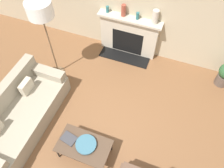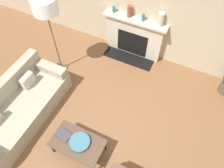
{
  "view_description": "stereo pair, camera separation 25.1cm",
  "coord_description": "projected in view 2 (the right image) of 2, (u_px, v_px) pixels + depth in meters",
  "views": [
    {
      "loc": [
        0.92,
        -1.34,
        4.23
      ],
      "look_at": [
        -0.08,
        1.29,
        0.45
      ],
      "focal_mm": 35.0,
      "sensor_mm": 36.0,
      "label": 1
    },
    {
      "loc": [
        1.15,
        -1.24,
        4.23
      ],
      "look_at": [
        -0.08,
        1.29,
        0.45
      ],
      "focal_mm": 35.0,
      "sensor_mm": 36.0,
      "label": 2
    }
  ],
  "objects": [
    {
      "name": "wall_back",
      "position": [
        149.0,
        3.0,
        4.79
      ],
      "size": [
        18.0,
        0.06,
        2.9
      ],
      "color": "#BCAD8E",
      "rests_on": "ground_plane"
    },
    {
      "name": "ground_plane",
      "position": [
        87.0,
        145.0,
        4.36
      ],
      "size": [
        18.0,
        18.0,
        0.0
      ],
      "primitive_type": "plane",
      "color": "brown"
    },
    {
      "name": "book",
      "position": [
        64.0,
        135.0,
        4.06
      ],
      "size": [
        0.31,
        0.25,
        0.02
      ],
      "rotation": [
        0.0,
        0.0,
        -0.2
      ],
      "color": "#38383D",
      "rests_on": "coffee_table"
    },
    {
      "name": "coffee_table",
      "position": [
        78.0,
        143.0,
        4.01
      ],
      "size": [
        0.97,
        0.57,
        0.4
      ],
      "color": "#4C3828",
      "rests_on": "ground_plane"
    },
    {
      "name": "floor_lamp",
      "position": [
        45.0,
        9.0,
        4.18
      ],
      "size": [
        0.51,
        0.51,
        1.96
      ],
      "color": "brown",
      "rests_on": "ground_plane"
    },
    {
      "name": "fireplace",
      "position": [
        134.0,
        37.0,
        5.51
      ],
      "size": [
        1.58,
        0.59,
        1.07
      ],
      "color": "beige",
      "rests_on": "ground_plane"
    },
    {
      "name": "couch",
      "position": [
        19.0,
        107.0,
        4.55
      ],
      "size": [
        0.97,
        2.27,
        0.83
      ],
      "rotation": [
        0.0,
        0.0,
        1.57
      ],
      "color": "#9E937F",
      "rests_on": "ground_plane"
    },
    {
      "name": "mantel_vase_center_right",
      "position": [
        143.0,
        17.0,
        4.97
      ],
      "size": [
        0.07,
        0.07,
        0.17
      ],
      "color": "#28666B",
      "rests_on": "fireplace"
    },
    {
      "name": "bowl",
      "position": [
        80.0,
        142.0,
        3.95
      ],
      "size": [
        0.38,
        0.38,
        0.06
      ],
      "color": "#38667A",
      "rests_on": "coffee_table"
    },
    {
      "name": "mantel_vase_right",
      "position": [
        161.0,
        19.0,
        4.8
      ],
      "size": [
        0.15,
        0.15,
        0.33
      ],
      "color": "beige",
      "rests_on": "fireplace"
    },
    {
      "name": "mantel_vase_left",
      "position": [
        114.0,
        9.0,
        5.17
      ],
      "size": [
        0.07,
        0.07,
        0.15
      ],
      "color": "#28666B",
      "rests_on": "fireplace"
    },
    {
      "name": "mantel_vase_center_left",
      "position": [
        129.0,
        11.0,
        5.01
      ],
      "size": [
        0.11,
        0.11,
        0.29
      ],
      "color": "brown",
      "rests_on": "fireplace"
    }
  ]
}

